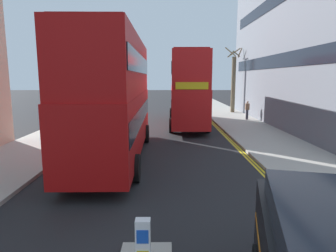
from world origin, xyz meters
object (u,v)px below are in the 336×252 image
Objects in this scene: double_decker_bus_oncoming at (187,87)px; pedestrian_far at (247,110)px; keep_left_bollard at (143,250)px; double_decker_bus_away at (114,94)px.

pedestrian_far is at bearing 22.11° from double_decker_bus_oncoming.
double_decker_bus_away is at bearing 102.91° from keep_left_bollard.
keep_left_bollard is 0.10× the size of double_decker_bus_away.
double_decker_bus_oncoming reaches higher than pedestrian_far.
double_decker_bus_away reaches higher than keep_left_bollard.
double_decker_bus_away is 10.57m from double_decker_bus_oncoming.
double_decker_bus_oncoming is at bearing -157.89° from pedestrian_far.
pedestrian_far is (5.44, 2.21, -2.04)m from double_decker_bus_oncoming.
double_decker_bus_away is at bearing -112.55° from double_decker_bus_oncoming.
keep_left_bollard is 9.17m from double_decker_bus_away.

